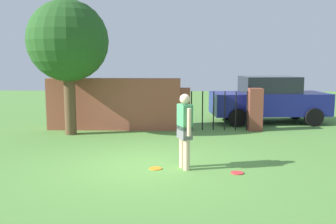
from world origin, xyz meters
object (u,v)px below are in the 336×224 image
object	(u,v)px
tree	(68,42)
frisbee_orange	(156,168)
car	(269,100)
person	(185,128)
frisbee_red	(237,173)

from	to	relation	value
tree	frisbee_orange	xyz separation A→B (m)	(2.93, -3.71, -2.86)
tree	car	world-z (taller)	tree
person	frisbee_red	bearing A→B (deg)	-128.86
person	car	bearing A→B (deg)	-50.59
car	frisbee_red	xyz separation A→B (m)	(-2.06, -6.48, -0.85)
tree	frisbee_orange	distance (m)	5.53
person	frisbee_red	world-z (taller)	person
person	frisbee_red	distance (m)	1.44
person	car	xyz separation A→B (m)	(3.15, 6.18, -0.04)
tree	person	size ratio (longest dim) A/B	2.56
tree	frisbee_red	bearing A→B (deg)	-40.48
person	frisbee_orange	size ratio (longest dim) A/B	6.00
frisbee_red	frisbee_orange	bearing A→B (deg)	171.63
frisbee_orange	frisbee_red	world-z (taller)	same
frisbee_orange	frisbee_red	size ratio (longest dim) A/B	1.00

